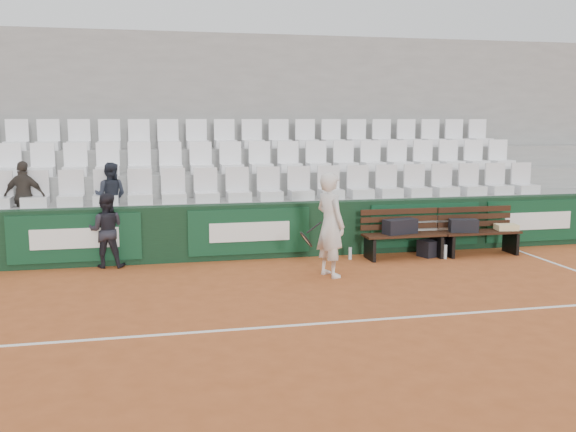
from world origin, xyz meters
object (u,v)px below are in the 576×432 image
(sports_bag_right, at_px, (463,226))
(water_bottle_far, at_px, (445,252))
(water_bottle_near, at_px, (350,253))
(ball_kid, at_px, (106,230))
(bench_left, at_px, (404,246))
(sports_bag_left, at_px, (400,226))
(spectator_c, at_px, (110,171))
(sports_bag_ground, at_px, (432,248))
(bench_right, at_px, (480,243))
(tennis_player, at_px, (330,225))
(spectator_b, at_px, (23,171))

(sports_bag_right, xyz_separation_m, water_bottle_far, (-0.44, -0.17, -0.44))
(water_bottle_near, height_order, ball_kid, ball_kid)
(bench_left, bearing_deg, sports_bag_left, 144.43)
(water_bottle_near, relative_size, spectator_c, 0.18)
(sports_bag_ground, distance_m, spectator_c, 6.06)
(ball_kid, bearing_deg, sports_bag_right, -176.06)
(bench_left, distance_m, spectator_c, 5.49)
(sports_bag_right, height_order, water_bottle_far, sports_bag_right)
(sports_bag_left, xyz_separation_m, sports_bag_right, (1.22, -0.09, -0.01))
(ball_kid, bearing_deg, sports_bag_ground, -175.42)
(bench_right, height_order, sports_bag_ground, bench_right)
(sports_bag_ground, relative_size, water_bottle_near, 2.25)
(sports_bag_left, relative_size, tennis_player, 0.37)
(sports_bag_left, distance_m, ball_kid, 5.21)
(bench_left, relative_size, water_bottle_far, 5.79)
(ball_kid, bearing_deg, spectator_c, -86.59)
(sports_bag_right, height_order, water_bottle_near, sports_bag_right)
(water_bottle_far, relative_size, ball_kid, 0.20)
(bench_right, xyz_separation_m, sports_bag_right, (-0.35, -0.02, 0.34))
(water_bottle_far, bearing_deg, ball_kid, 173.80)
(spectator_c, bearing_deg, sports_bag_right, -176.62)
(sports_bag_ground, bearing_deg, bench_left, -174.18)
(water_bottle_near, bearing_deg, bench_right, -3.04)
(sports_bag_ground, bearing_deg, water_bottle_near, 178.44)
(water_bottle_near, height_order, spectator_c, spectator_c)
(spectator_b, bearing_deg, water_bottle_near, -175.82)
(water_bottle_far, bearing_deg, bench_right, 13.47)
(sports_bag_ground, distance_m, ball_kid, 5.88)
(sports_bag_right, xyz_separation_m, tennis_player, (-2.86, -0.97, 0.27))
(bench_left, xyz_separation_m, tennis_player, (-1.70, -1.02, 0.62))
(bench_right, distance_m, spectator_b, 8.36)
(bench_right, distance_m, spectator_c, 6.95)
(sports_bag_right, height_order, sports_bag_ground, sports_bag_right)
(water_bottle_far, bearing_deg, sports_bag_right, 21.35)
(ball_kid, height_order, spectator_c, spectator_c)
(bench_left, relative_size, ball_kid, 1.17)
(tennis_player, relative_size, spectator_b, 1.35)
(bench_right, bearing_deg, sports_bag_ground, 174.43)
(bench_left, relative_size, sports_bag_left, 2.41)
(bench_left, height_order, spectator_c, spectator_c)
(tennis_player, bearing_deg, ball_kid, 157.81)
(sports_bag_ground, bearing_deg, bench_right, -5.57)
(sports_bag_left, xyz_separation_m, spectator_b, (-6.59, 1.09, 1.04))
(bench_left, bearing_deg, water_bottle_near, 174.02)
(tennis_player, relative_size, spectator_c, 1.40)
(spectator_b, height_order, spectator_c, spectator_b)
(water_bottle_far, xyz_separation_m, spectator_c, (-5.92, 1.35, 1.47))
(bench_left, distance_m, sports_bag_left, 0.37)
(sports_bag_ground, distance_m, tennis_player, 2.63)
(water_bottle_far, bearing_deg, tennis_player, -161.72)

